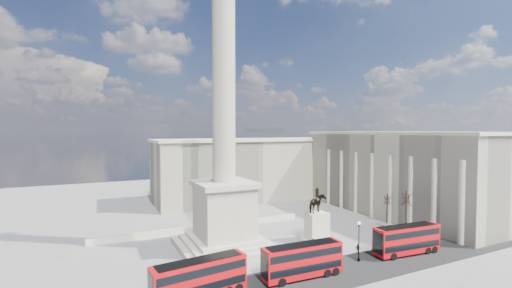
{
  "coord_description": "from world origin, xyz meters",
  "views": [
    {
      "loc": [
        -18.81,
        -45.62,
        18.85
      ],
      "look_at": [
        3.89,
        1.42,
        16.8
      ],
      "focal_mm": 24.0,
      "sensor_mm": 36.0,
      "label": 1
    }
  ],
  "objects": [
    {
      "name": "ground",
      "position": [
        0.0,
        0.0,
        0.0
      ],
      "size": [
        180.0,
        180.0,
        0.0
      ],
      "primitive_type": "plane",
      "color": "gray",
      "rests_on": "ground"
    },
    {
      "name": "asphalt_road",
      "position": [
        5.0,
        -10.0,
        0.0
      ],
      "size": [
        120.0,
        9.0,
        0.01
      ],
      "primitive_type": "cube",
      "color": "#252525",
      "rests_on": "ground"
    },
    {
      "name": "nelsons_column",
      "position": [
        0.0,
        5.0,
        12.92
      ],
      "size": [
        14.0,
        14.0,
        49.85
      ],
      "color": "beige",
      "rests_on": "ground"
    },
    {
      "name": "balustrade_wall",
      "position": [
        0.0,
        16.0,
        0.55
      ],
      "size": [
        40.0,
        0.6,
        1.1
      ],
      "primitive_type": "cube",
      "color": "beige",
      "rests_on": "ground"
    },
    {
      "name": "building_east",
      "position": [
        45.0,
        10.0,
        9.32
      ],
      "size": [
        19.0,
        46.0,
        18.6
      ],
      "color": "beige",
      "rests_on": "ground"
    },
    {
      "name": "building_northeast",
      "position": [
        20.0,
        40.0,
        8.32
      ],
      "size": [
        51.0,
        17.0,
        16.6
      ],
      "color": "beige",
      "rests_on": "ground"
    },
    {
      "name": "red_bus_a",
      "position": [
        -8.08,
        -8.95,
        2.32
      ],
      "size": [
        11.11,
        3.76,
        4.42
      ],
      "rotation": [
        0.0,
        0.0,
        0.12
      ],
      "color": "#BB0910",
      "rests_on": "ground"
    },
    {
      "name": "red_bus_b",
      "position": [
        5.31,
        -9.44,
        2.29
      ],
      "size": [
        10.84,
        2.9,
        4.36
      ],
      "rotation": [
        0.0,
        0.0,
        -0.04
      ],
      "color": "#BB0910",
      "rests_on": "ground"
    },
    {
      "name": "red_bus_c",
      "position": [
        24.23,
        -9.35,
        2.32
      ],
      "size": [
        11.09,
        3.38,
        4.43
      ],
      "rotation": [
        0.0,
        0.0,
        -0.08
      ],
      "color": "#BB0910",
      "rests_on": "ground"
    },
    {
      "name": "red_bus_d",
      "position": [
        45.2,
        -9.51,
        2.57
      ],
      "size": [
        12.27,
        3.78,
        4.9
      ],
      "rotation": [
        0.0,
        0.0,
        -0.08
      ],
      "color": "#BB0910",
      "rests_on": "ground"
    },
    {
      "name": "victorian_lamp",
      "position": [
        15.65,
        -8.3,
        3.4
      ],
      "size": [
        0.5,
        0.5,
        5.78
      ],
      "rotation": [
        0.0,
        0.0,
        0.32
      ],
      "color": "black",
      "rests_on": "ground"
    },
    {
      "name": "equestrian_statue",
      "position": [
        15.35,
        1.45,
        3.27
      ],
      "size": [
        4.51,
        3.38,
        9.26
      ],
      "color": "beige",
      "rests_on": "ground"
    },
    {
      "name": "bare_tree_near",
      "position": [
        32.75,
        -1.86,
        6.64
      ],
      "size": [
        1.93,
        1.93,
        8.43
      ],
      "rotation": [
        0.0,
        0.0,
        0.04
      ],
      "color": "#332319",
      "rests_on": "ground"
    },
    {
      "name": "bare_tree_mid",
      "position": [
        34.94,
        4.63,
        5.01
      ],
      "size": [
        1.68,
        1.68,
        6.36
      ],
      "rotation": [
        0.0,
        0.0,
        0.09
      ],
      "color": "#332319",
      "rests_on": "ground"
    },
    {
      "name": "bare_tree_far",
      "position": [
        41.8,
        14.5,
        6.24
      ],
      "size": [
        1.94,
        1.94,
        7.92
      ],
      "rotation": [
        0.0,
        0.0,
        -0.28
      ],
      "color": "#332319",
      "rests_on": "ground"
    },
    {
      "name": "pedestrian_walking",
      "position": [
        12.55,
        -1.54,
        0.91
      ],
      "size": [
        0.72,
        0.54,
        1.81
      ],
      "primitive_type": "imported",
      "rotation": [
        0.0,
        0.0,
        0.17
      ],
      "color": "#272124",
      "rests_on": "ground"
    },
    {
      "name": "pedestrian_standing",
      "position": [
        26.03,
        -3.87,
        0.89
      ],
      "size": [
        0.94,
        0.77,
        1.77
      ],
      "primitive_type": "imported",
      "rotation": [
        0.0,
        0.0,
        3.27
      ],
      "color": "#272124",
      "rests_on": "ground"
    },
    {
      "name": "pedestrian_crossing",
      "position": [
        17.7,
        -5.87,
        0.76
      ],
      "size": [
        0.7,
        0.96,
        1.51
      ],
      "primitive_type": "imported",
      "rotation": [
        0.0,
        0.0,
        1.99
      ],
      "color": "#272124",
      "rests_on": "ground"
    }
  ]
}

